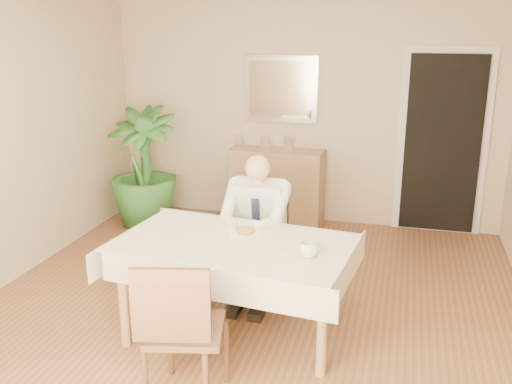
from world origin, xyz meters
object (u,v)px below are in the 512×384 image
(seated_man, at_px, (255,223))
(potted_palm, at_px, (144,167))
(chair_far, at_px, (263,234))
(dining_table, at_px, (234,252))
(chair_near, at_px, (180,325))
(coffee_mug, at_px, (309,250))
(sideboard, at_px, (277,186))

(seated_man, xyz_separation_m, potted_palm, (-1.73, 1.50, -0.00))
(potted_palm, bearing_deg, chair_far, -35.20)
(dining_table, height_order, chair_far, chair_far)
(chair_near, distance_m, potted_palm, 3.42)
(chair_far, xyz_separation_m, coffee_mug, (0.58, -1.01, 0.32))
(dining_table, distance_m, potted_palm, 2.71)
(dining_table, xyz_separation_m, potted_palm, (-1.73, 2.10, 0.02))
(dining_table, height_order, sideboard, sideboard)
(chair_near, relative_size, sideboard, 0.89)
(coffee_mug, bearing_deg, potted_palm, 135.98)
(chair_far, height_order, seated_man, seated_man)
(chair_far, bearing_deg, dining_table, -89.77)
(chair_far, distance_m, seated_man, 0.35)
(dining_table, distance_m, seated_man, 0.59)
(chair_far, distance_m, chair_near, 1.77)
(dining_table, height_order, coffee_mug, coffee_mug)
(dining_table, distance_m, chair_near, 0.90)
(seated_man, height_order, coffee_mug, seated_man)
(chair_far, relative_size, potted_palm, 0.63)
(chair_near, relative_size, seated_man, 0.78)
(chair_near, xyz_separation_m, seated_man, (0.07, 1.48, 0.14))
(dining_table, relative_size, potted_palm, 1.32)
(coffee_mug, height_order, sideboard, sideboard)
(coffee_mug, xyz_separation_m, potted_palm, (-2.30, 2.23, -0.11))
(dining_table, relative_size, coffee_mug, 14.06)
(dining_table, bearing_deg, seated_man, 96.55)
(sideboard, height_order, potted_palm, potted_palm)
(chair_far, height_order, potted_palm, potted_palm)
(chair_far, bearing_deg, sideboard, 99.16)
(potted_palm, bearing_deg, sideboard, 19.03)
(seated_man, distance_m, sideboard, 2.04)
(coffee_mug, distance_m, potted_palm, 3.21)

